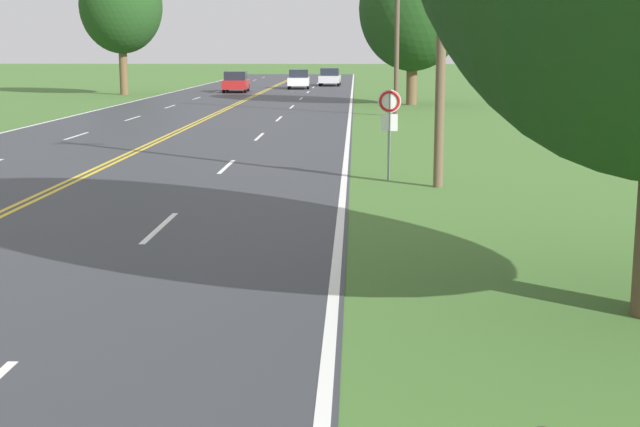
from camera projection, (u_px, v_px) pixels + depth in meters
traffic_sign at (389, 113)px, 23.10m from camera, size 0.60×0.10×2.37m
utility_pole_far at (397, 19)px, 44.85m from camera, size 1.80×0.24×9.44m
tree_left_verge at (413, 8)px, 53.73m from camera, size 6.54×6.54×9.57m
tree_far_back at (121, 6)px, 65.55m from camera, size 6.07×6.07×10.01m
car_red_sedan_approaching at (236, 82)px, 70.37m from camera, size 2.07×4.40×1.64m
car_white_sedan_mid_near at (299, 79)px, 76.41m from camera, size 2.01×4.56×1.65m
car_silver_sedan_mid_far at (330, 77)px, 82.71m from camera, size 1.97×4.91×1.62m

